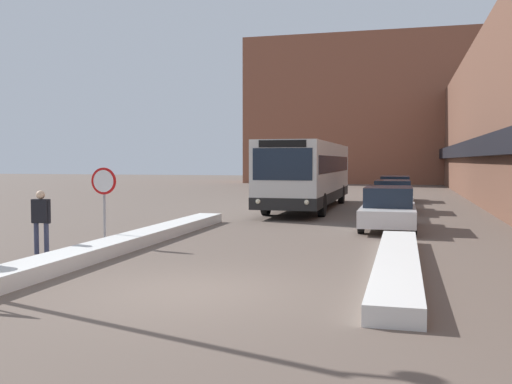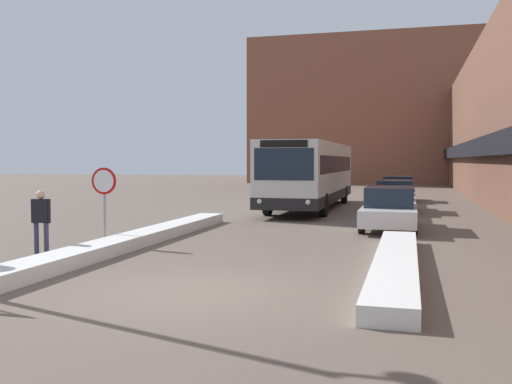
{
  "view_description": "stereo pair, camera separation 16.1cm",
  "coord_description": "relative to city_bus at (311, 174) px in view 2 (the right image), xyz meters",
  "views": [
    {
      "loc": [
        3.72,
        -9.62,
        2.38
      ],
      "look_at": [
        -0.48,
        6.49,
        1.47
      ],
      "focal_mm": 40.0,
      "sensor_mm": 36.0,
      "label": 1
    },
    {
      "loc": [
        3.87,
        -9.58,
        2.38
      ],
      "look_at": [
        -0.48,
        6.49,
        1.47
      ],
      "focal_mm": 40.0,
      "sensor_mm": 36.0,
      "label": 2
    }
  ],
  "objects": [
    {
      "name": "ground_plane",
      "position": [
        0.89,
        -18.33,
        -1.75
      ],
      "size": [
        160.0,
        160.0,
        0.0
      ],
      "primitive_type": "plane",
      "color": "#66564C"
    },
    {
      "name": "building_backdrop_far",
      "position": [
        0.89,
        34.57,
        5.95
      ],
      "size": [
        26.0,
        8.0,
        15.39
      ],
      "color": "brown",
      "rests_on": "ground_plane"
    },
    {
      "name": "snow_bank_left",
      "position": [
        -2.71,
        -13.94,
        -1.58
      ],
      "size": [
        0.9,
        14.03,
        0.33
      ],
      "color": "silver",
      "rests_on": "ground_plane"
    },
    {
      "name": "snow_bank_right",
      "position": [
        4.49,
        -15.37,
        -1.58
      ],
      "size": [
        0.9,
        8.91,
        0.33
      ],
      "color": "silver",
      "rests_on": "ground_plane"
    },
    {
      "name": "city_bus",
      "position": [
        0.0,
        0.0,
        0.0
      ],
      "size": [
        2.74,
        12.61,
        3.23
      ],
      "color": "silver",
      "rests_on": "ground_plane"
    },
    {
      "name": "parked_car_front",
      "position": [
        4.09,
        -7.67,
        -1.01
      ],
      "size": [
        1.86,
        4.65,
        1.48
      ],
      "color": "silver",
      "rests_on": "ground_plane"
    },
    {
      "name": "parked_car_middle",
      "position": [
        4.09,
        -0.48,
        -1.01
      ],
      "size": [
        1.87,
        4.76,
        1.47
      ],
      "color": "silver",
      "rests_on": "ground_plane"
    },
    {
      "name": "parked_car_back",
      "position": [
        4.09,
        6.69,
        -1.0
      ],
      "size": [
        1.91,
        4.33,
        1.47
      ],
      "color": "black",
      "rests_on": "ground_plane"
    },
    {
      "name": "stop_sign",
      "position": [
        -3.59,
        -13.53,
        -0.16
      ],
      "size": [
        0.76,
        0.08,
        2.19
      ],
      "color": "gray",
      "rests_on": "ground_plane"
    },
    {
      "name": "pedestrian",
      "position": [
        -4.34,
        -15.37,
        -0.77
      ],
      "size": [
        0.53,
        0.22,
        1.63
      ],
      "rotation": [
        0.0,
        0.0,
        0.04
      ],
      "color": "#333851",
      "rests_on": "ground_plane"
    }
  ]
}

